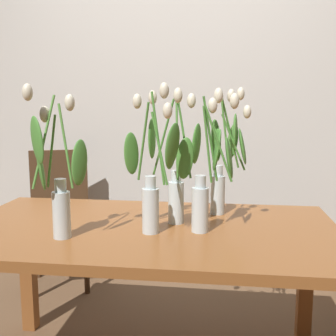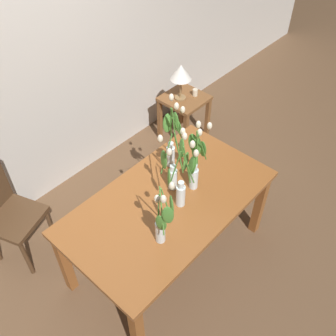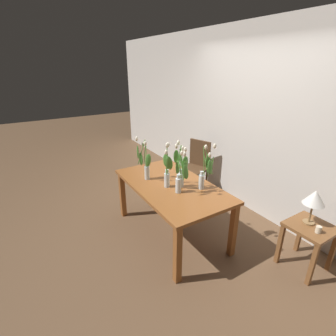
# 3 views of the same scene
# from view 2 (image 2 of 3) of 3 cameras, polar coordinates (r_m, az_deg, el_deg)

# --- Properties ---
(ground_plane) EXTENTS (18.00, 18.00, 0.00)m
(ground_plane) POSITION_cam_2_polar(r_m,az_deg,el_deg) (3.43, 0.07, -12.84)
(ground_plane) COLOR brown
(room_wall_rear) EXTENTS (9.00, 0.10, 2.70)m
(room_wall_rear) POSITION_cam_2_polar(r_m,az_deg,el_deg) (3.38, -19.08, 15.06)
(room_wall_rear) COLOR beige
(room_wall_rear) RESTS_ON ground
(dining_table) EXTENTS (1.60, 0.90, 0.74)m
(dining_table) POSITION_cam_2_polar(r_m,az_deg,el_deg) (2.91, 0.09, -5.97)
(dining_table) COLOR brown
(dining_table) RESTS_ON ground
(tulip_vase_0) EXTENTS (0.18, 0.16, 0.59)m
(tulip_vase_0) POSITION_cam_2_polar(r_m,az_deg,el_deg) (2.98, 0.63, 4.09)
(tulip_vase_0) COLOR silver
(tulip_vase_0) RESTS_ON dining_table
(tulip_vase_1) EXTENTS (0.20, 0.17, 0.58)m
(tulip_vase_1) POSITION_cam_2_polar(r_m,az_deg,el_deg) (2.44, -0.80, -8.12)
(tulip_vase_1) COLOR silver
(tulip_vase_1) RESTS_ON dining_table
(tulip_vase_2) EXTENTS (0.24, 0.14, 0.57)m
(tulip_vase_2) POSITION_cam_2_polar(r_m,az_deg,el_deg) (2.76, 0.96, 0.07)
(tulip_vase_2) COLOR silver
(tulip_vase_2) RESTS_ON dining_table
(tulip_vase_3) EXTENTS (0.18, 0.15, 0.57)m
(tulip_vase_3) POSITION_cam_2_polar(r_m,az_deg,el_deg) (2.80, 4.15, 0.70)
(tulip_vase_3) COLOR silver
(tulip_vase_3) RESTS_ON dining_table
(tulip_vase_4) EXTENTS (0.25, 0.15, 0.59)m
(tulip_vase_4) POSITION_cam_2_polar(r_m,az_deg,el_deg) (2.66, 2.16, -2.21)
(tulip_vase_4) COLOR silver
(tulip_vase_4) RESTS_ON dining_table
(dining_chair) EXTENTS (0.51, 0.51, 0.93)m
(dining_chair) POSITION_cam_2_polar(r_m,az_deg,el_deg) (3.33, -23.19, -5.66)
(dining_chair) COLOR #4C331E
(dining_chair) RESTS_ON ground
(side_table) EXTENTS (0.44, 0.44, 0.55)m
(side_table) POSITION_cam_2_polar(r_m,az_deg,el_deg) (4.24, 2.42, 9.15)
(side_table) COLOR brown
(side_table) RESTS_ON ground
(table_lamp) EXTENTS (0.22, 0.22, 0.40)m
(table_lamp) POSITION_cam_2_polar(r_m,az_deg,el_deg) (3.99, 1.93, 13.93)
(table_lamp) COLOR olive
(table_lamp) RESTS_ON side_table
(pillar_candle) EXTENTS (0.06, 0.06, 0.07)m
(pillar_candle) POSITION_cam_2_polar(r_m,az_deg,el_deg) (4.19, 4.04, 11.14)
(pillar_candle) COLOR beige
(pillar_candle) RESTS_ON side_table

